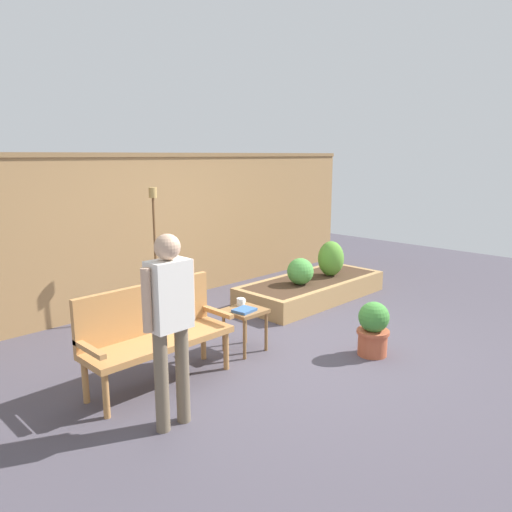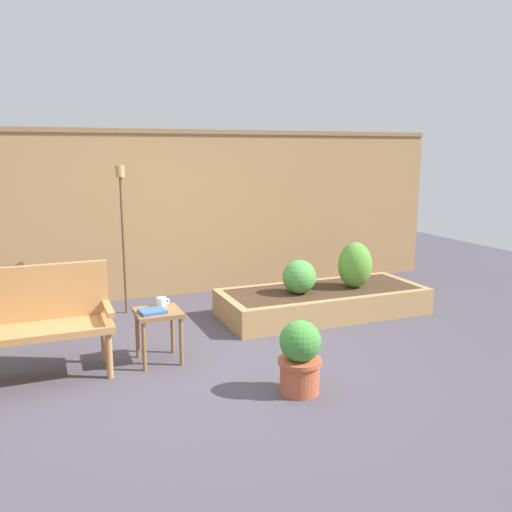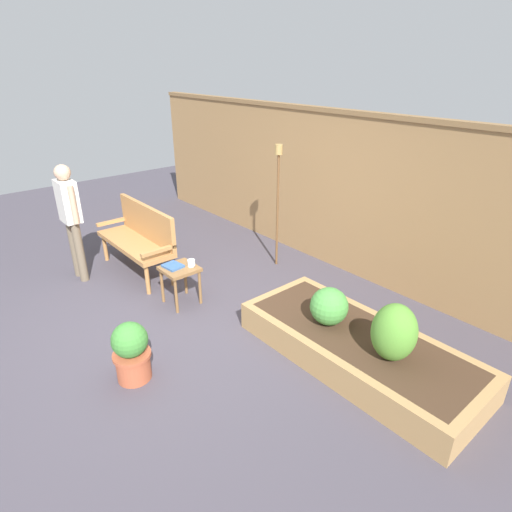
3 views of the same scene
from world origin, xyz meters
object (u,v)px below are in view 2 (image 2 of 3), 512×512
object	(u,v)px
potted_boxwood	(300,356)
garden_bench	(21,316)
shrub_near_bench	(299,277)
side_table	(158,319)
book_on_table	(153,311)
shrub_far_corner	(355,265)
tiki_torch	(122,214)
cup_on_table	(162,302)

from	to	relation	value
potted_boxwood	garden_bench	bearing A→B (deg)	150.74
potted_boxwood	shrub_near_bench	distance (m)	1.94
garden_bench	side_table	world-z (taller)	garden_bench
book_on_table	potted_boxwood	world-z (taller)	potted_boxwood
shrub_far_corner	tiki_torch	bearing A→B (deg)	159.08
book_on_table	shrub_near_bench	xyz separation A→B (m)	(1.81, 0.72, -0.00)
garden_bench	tiki_torch	distance (m)	2.00
shrub_far_corner	garden_bench	bearing A→B (deg)	-170.59
book_on_table	shrub_near_bench	size ratio (longest dim) A/B	0.58
side_table	shrub_near_bench	distance (m)	1.87
garden_bench	shrub_near_bench	xyz separation A→B (m)	(2.87, 0.60, -0.05)
cup_on_table	tiki_torch	bearing A→B (deg)	94.15
book_on_table	garden_bench	bearing A→B (deg)	166.64
potted_boxwood	book_on_table	bearing A→B (deg)	133.24
tiki_torch	shrub_near_bench	bearing A→B (deg)	-28.28
shrub_near_bench	tiki_torch	bearing A→B (deg)	151.72
side_table	cup_on_table	xyz separation A→B (m)	(0.07, 0.13, 0.12)
book_on_table	shrub_far_corner	distance (m)	2.64
cup_on_table	shrub_near_bench	xyz separation A→B (m)	(1.68, 0.53, -0.03)
shrub_near_bench	book_on_table	bearing A→B (deg)	-158.33
garden_bench	book_on_table	xyz separation A→B (m)	(1.07, -0.12, -0.05)
side_table	shrub_near_bench	size ratio (longest dim) A/B	1.25
book_on_table	tiki_torch	bearing A→B (deg)	82.55
cup_on_table	book_on_table	world-z (taller)	cup_on_table
cup_on_table	shrub_near_bench	world-z (taller)	shrub_near_bench
side_table	shrub_far_corner	distance (m)	2.57
potted_boxwood	cup_on_table	bearing A→B (deg)	124.75
cup_on_table	shrub_far_corner	distance (m)	2.47
cup_on_table	potted_boxwood	xyz separation A→B (m)	(0.83, -1.19, -0.22)
book_on_table	shrub_near_bench	world-z (taller)	shrub_near_bench
shrub_near_bench	shrub_far_corner	xyz separation A→B (m)	(0.73, 0.00, 0.08)
garden_bench	cup_on_table	xyz separation A→B (m)	(1.19, 0.06, -0.02)
garden_bench	tiki_torch	size ratio (longest dim) A/B	0.83
potted_boxwood	side_table	bearing A→B (deg)	130.03
side_table	cup_on_table	distance (m)	0.19
side_table	potted_boxwood	world-z (taller)	potted_boxwood
side_table	book_on_table	xyz separation A→B (m)	(-0.06, -0.05, 0.10)
tiki_torch	shrub_far_corner	bearing A→B (deg)	-20.92
side_table	potted_boxwood	bearing A→B (deg)	-49.97
garden_bench	potted_boxwood	xyz separation A→B (m)	(2.02, -1.13, -0.24)
side_table	tiki_torch	size ratio (longest dim) A/B	0.28
garden_bench	potted_boxwood	world-z (taller)	garden_bench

